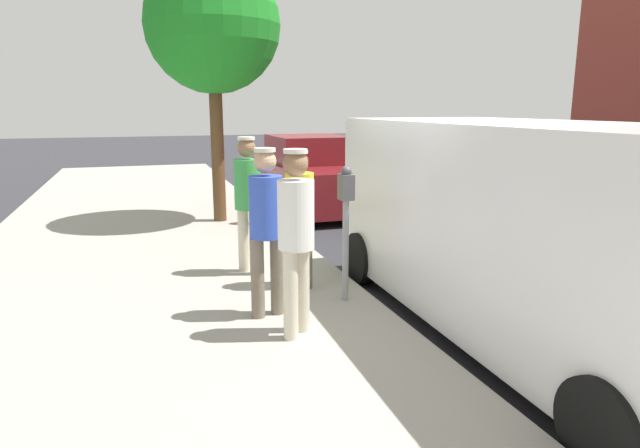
% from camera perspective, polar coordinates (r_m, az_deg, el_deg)
% --- Properties ---
extents(ground_plane, '(80.00, 80.00, 0.00)m').
position_cam_1_polar(ground_plane, '(6.74, 14.18, -8.19)').
color(ground_plane, '#2D2D33').
extents(sidewalk_slab, '(5.00, 32.00, 0.15)m').
position_cam_1_polar(sidewalk_slab, '(5.73, -17.43, -11.28)').
color(sidewalk_slab, '#9E998E').
rests_on(sidewalk_slab, ground).
extents(parking_meter_near, '(0.14, 0.18, 1.52)m').
position_cam_1_polar(parking_meter_near, '(6.01, 2.71, 1.41)').
color(parking_meter_near, gray).
rests_on(parking_meter_near, sidewalk_slab).
extents(pedestrian_in_green, '(0.34, 0.34, 1.78)m').
position_cam_1_polar(pedestrian_in_green, '(7.10, -7.53, 2.93)').
color(pedestrian_in_green, beige).
rests_on(pedestrian_in_green, sidewalk_slab).
extents(pedestrian_in_blue, '(0.36, 0.34, 1.75)m').
position_cam_1_polar(pedestrian_in_blue, '(5.58, -5.62, 0.28)').
color(pedestrian_in_blue, '#726656').
rests_on(pedestrian_in_blue, sidewalk_slab).
extents(pedestrian_in_white, '(0.34, 0.34, 1.78)m').
position_cam_1_polar(pedestrian_in_white, '(5.06, -2.51, -0.68)').
color(pedestrian_in_white, beige).
rests_on(pedestrian_in_white, sidewalk_slab).
extents(pedestrian_in_yellow, '(0.34, 0.34, 1.65)m').
position_cam_1_polar(pedestrian_in_yellow, '(6.51, -2.13, 1.46)').
color(pedestrian_in_yellow, '#726656').
rests_on(pedestrian_in_yellow, sidewalk_slab).
extents(parked_van, '(2.22, 5.24, 2.15)m').
position_cam_1_polar(parked_van, '(5.78, 21.05, -0.09)').
color(parked_van, white).
rests_on(parked_van, ground).
extents(parked_sedan_behind, '(1.95, 4.40, 1.65)m').
position_cam_1_polar(parked_sedan_behind, '(12.48, -0.95, 5.01)').
color(parked_sedan_behind, maroon).
rests_on(parked_sedan_behind, ground).
extents(street_tree, '(2.43, 2.43, 4.79)m').
position_cam_1_polar(street_tree, '(10.59, -11.11, 19.56)').
color(street_tree, brown).
rests_on(street_tree, sidewalk_slab).
extents(fire_hydrant, '(0.24, 0.24, 0.86)m').
position_cam_1_polar(fire_hydrant, '(10.26, -6.77, 2.35)').
color(fire_hydrant, red).
rests_on(fire_hydrant, sidewalk_slab).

